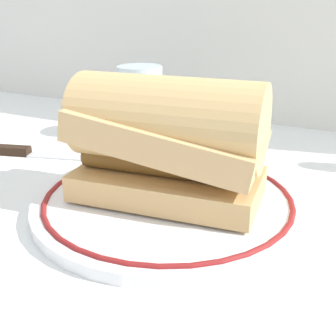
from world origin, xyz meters
name	(u,v)px	position (x,y,z in m)	size (l,w,h in m)	color
ground_plane	(136,218)	(0.00, 0.00, 0.00)	(1.50, 1.50, 0.00)	white
plate	(168,201)	(0.02, 0.03, 0.01)	(0.28, 0.28, 0.01)	white
sausage_sandwich	(168,139)	(0.02, 0.03, 0.08)	(0.20, 0.12, 0.12)	tan
drinking_glass	(141,107)	(-0.12, 0.24, 0.05)	(0.07, 0.07, 0.11)	silver
butter_knife	(33,153)	(-0.22, 0.10, 0.00)	(0.15, 0.06, 0.01)	silver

